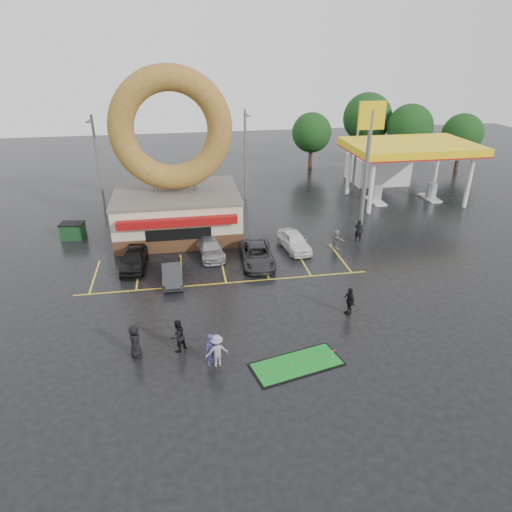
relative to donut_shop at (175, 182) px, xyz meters
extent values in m
plane|color=black|center=(3.00, -12.97, -4.46)|extent=(120.00, 120.00, 0.00)
cube|color=#472B19|center=(0.00, 0.03, -3.86)|extent=(10.00, 8.00, 1.20)
cube|color=beige|center=(0.00, 0.03, -2.11)|extent=(10.00, 8.00, 2.30)
cube|color=#59544C|center=(0.00, 0.03, -0.86)|extent=(10.20, 8.20, 0.20)
cube|color=maroon|center=(0.00, -4.27, -1.86)|extent=(9.00, 0.60, 0.60)
cylinder|color=slate|center=(-1.60, 0.03, -0.16)|extent=(0.30, 0.30, 1.20)
cylinder|color=slate|center=(1.60, 0.03, -0.16)|extent=(0.30, 0.30, 1.20)
torus|color=brown|center=(0.00, 0.03, 4.24)|extent=(9.60, 2.00, 9.60)
cylinder|color=silver|center=(18.00, 2.03, -1.96)|extent=(0.40, 0.40, 5.00)
cylinder|color=silver|center=(28.00, 2.03, -1.96)|extent=(0.40, 0.40, 5.00)
cylinder|color=silver|center=(18.00, 8.03, -1.96)|extent=(0.40, 0.40, 5.00)
cylinder|color=silver|center=(28.00, 8.03, -1.96)|extent=(0.40, 0.40, 5.00)
cube|color=silver|center=(23.00, 5.03, 0.79)|extent=(12.00, 8.00, 0.50)
cube|color=yellow|center=(23.00, 5.03, 1.09)|extent=(12.30, 8.30, 0.70)
cube|color=#99999E|center=(20.00, 5.03, -3.56)|extent=(0.90, 0.60, 1.60)
cube|color=#99999E|center=(26.00, 5.03, -3.56)|extent=(0.90, 0.60, 1.60)
cube|color=silver|center=(23.00, 12.03, -2.96)|extent=(6.00, 5.00, 3.00)
cylinder|color=slate|center=(16.00, -0.97, 0.54)|extent=(0.36, 0.36, 10.00)
cube|color=yellow|center=(16.00, -0.97, 5.04)|extent=(2.20, 0.30, 2.20)
cylinder|color=slate|center=(-7.00, 7.03, 0.04)|extent=(0.24, 0.24, 9.00)
cylinder|color=slate|center=(-7.00, 6.03, 4.24)|extent=(0.12, 2.00, 0.12)
cube|color=slate|center=(-7.00, 5.03, 4.19)|extent=(0.40, 0.18, 0.12)
cylinder|color=slate|center=(7.00, 8.03, 0.04)|extent=(0.24, 0.24, 9.00)
cylinder|color=slate|center=(7.00, 7.03, 4.24)|extent=(0.12, 2.00, 0.12)
cube|color=slate|center=(7.00, 6.03, 4.19)|extent=(0.40, 0.18, 0.12)
cylinder|color=slate|center=(19.00, 9.03, 0.04)|extent=(0.24, 0.24, 9.00)
cylinder|color=slate|center=(19.00, 8.03, 4.24)|extent=(0.12, 2.00, 0.12)
cube|color=slate|center=(19.00, 7.03, 4.19)|extent=(0.40, 0.18, 0.12)
cylinder|color=#332114|center=(29.00, 17.03, -3.02)|extent=(0.50, 0.50, 2.88)
sphere|color=black|center=(29.00, 17.03, 0.74)|extent=(5.60, 5.60, 5.60)
cylinder|color=#332114|center=(35.00, 15.03, -3.20)|extent=(0.50, 0.50, 2.52)
sphere|color=black|center=(35.00, 15.03, 0.09)|extent=(4.90, 4.90, 4.90)
cylinder|color=#332114|center=(25.00, 21.03, -2.84)|extent=(0.50, 0.50, 3.24)
sphere|color=black|center=(25.00, 21.03, 1.39)|extent=(6.30, 6.30, 6.30)
cylinder|color=#332114|center=(17.00, 19.03, -3.20)|extent=(0.50, 0.50, 2.52)
sphere|color=black|center=(17.00, 19.03, 0.09)|extent=(4.90, 4.90, 4.90)
imported|color=black|center=(-3.30, -6.23, -3.73)|extent=(2.00, 4.40, 1.46)
imported|color=#2A2A2C|center=(-0.60, -8.66, -3.84)|extent=(1.41, 3.83, 1.25)
imported|color=#959599|center=(2.30, -4.97, -3.83)|extent=(2.18, 4.50, 1.26)
imported|color=#2D2C2F|center=(5.59, -6.93, -3.77)|extent=(2.58, 5.13, 1.39)
imported|color=white|center=(8.90, -4.97, -3.74)|extent=(2.26, 4.42, 1.44)
imported|color=navy|center=(1.35, -18.01, -3.57)|extent=(0.75, 0.61, 1.79)
imported|color=black|center=(-0.31, -16.55, -3.54)|extent=(1.13, 1.12, 1.84)
imported|color=gray|center=(1.60, -18.13, -3.56)|extent=(1.27, 0.88, 1.81)
imported|color=black|center=(-2.51, -16.64, -3.54)|extent=(0.60, 0.91, 1.85)
imported|color=black|center=(9.86, -14.64, -3.58)|extent=(0.59, 1.09, 1.76)
imported|color=gray|center=(12.20, -5.37, -3.67)|extent=(1.03, 1.54, 1.60)
imported|color=black|center=(14.48, -4.27, -3.53)|extent=(0.81, 0.76, 1.87)
cube|color=#1B4621|center=(-8.66, 0.21, -3.81)|extent=(1.96, 1.46, 1.30)
cube|color=black|center=(5.60, -18.80, -4.44)|extent=(5.02, 3.05, 0.05)
cube|color=#147C21|center=(5.60, -18.80, -4.41)|extent=(4.76, 2.79, 0.03)
cylinder|color=silver|center=(7.53, -18.67, -4.15)|extent=(0.02, 0.02, 0.53)
cube|color=red|center=(7.60, -18.67, -3.93)|extent=(0.14, 0.01, 0.10)
camera|label=1|loc=(0.40, -36.81, 10.56)|focal=32.00mm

